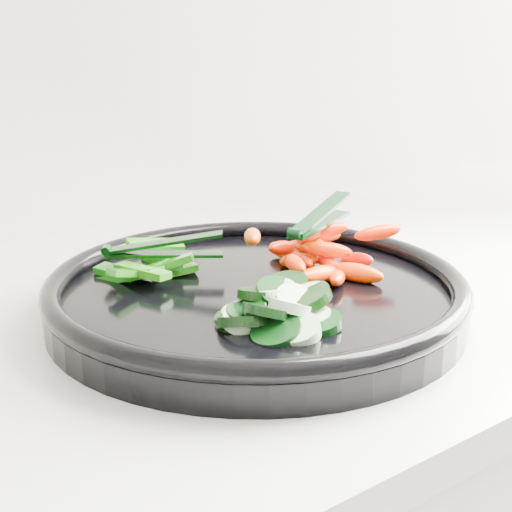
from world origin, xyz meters
TOP-DOWN VIEW (x-y plane):
  - veggie_tray at (0.19, 1.64)m, footprint 0.40×0.40m
  - cucumber_pile at (0.16, 1.57)m, footprint 0.11×0.11m
  - carrot_pile at (0.27, 1.64)m, footprint 0.15×0.14m
  - pepper_pile at (0.14, 1.73)m, footprint 0.11×0.11m
  - tong_carrot at (0.27, 1.65)m, footprint 0.11×0.06m
  - tong_pepper at (0.14, 1.72)m, footprint 0.10×0.08m

SIDE VIEW (x-z plane):
  - veggie_tray at x=0.19m, z-range 0.93..0.97m
  - pepper_pile at x=0.14m, z-range 0.94..0.98m
  - cucumber_pile at x=0.16m, z-range 0.94..0.98m
  - carrot_pile at x=0.27m, z-range 0.95..1.00m
  - tong_pepper at x=0.14m, z-range 0.97..0.99m
  - tong_carrot at x=0.27m, z-range 0.99..1.02m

